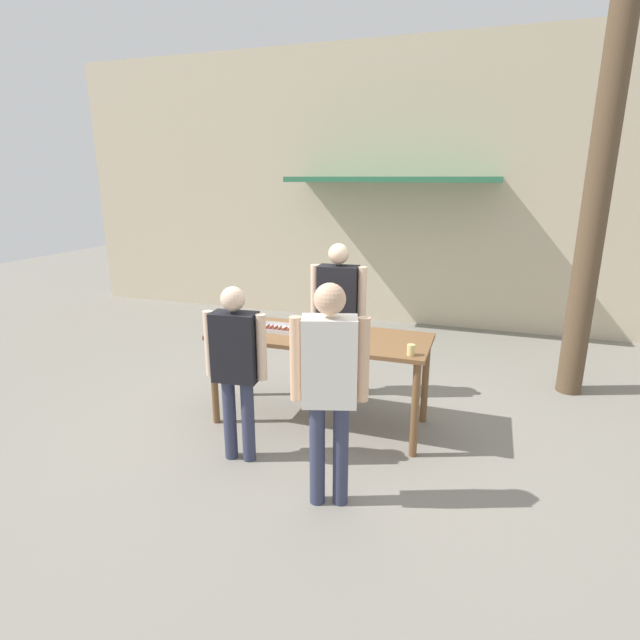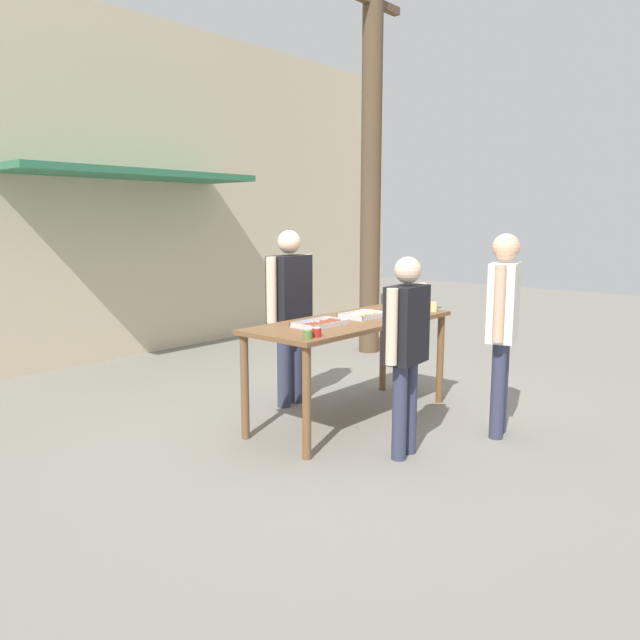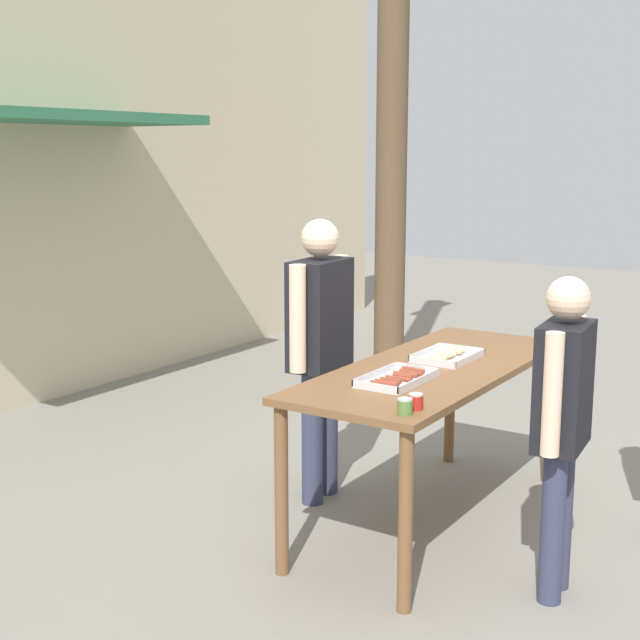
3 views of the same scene
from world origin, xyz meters
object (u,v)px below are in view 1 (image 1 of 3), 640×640
Objects in this scene: beer_cup at (411,350)px; person_server_behind_table at (338,307)px; condiment_jar_mustard at (220,331)px; person_customer_holding_hotdog at (236,360)px; person_customer_with_cup at (329,377)px; food_tray_sausages at (280,329)px; condiment_jar_ketchup at (229,332)px; food_tray_buns at (338,334)px; utility_pole at (603,152)px.

beer_cup is 1.43m from person_server_behind_table.
condiment_jar_mustard is 0.04× the size of person_server_behind_table.
person_customer_holding_hotdog is 0.91× the size of person_customer_with_cup.
beer_cup reaches higher than food_tray_sausages.
food_tray_sausages is 6.31× the size of condiment_jar_ketchup.
person_server_behind_table is (-0.98, 1.05, 0.05)m from beer_cup.
person_customer_with_cup reaches higher than person_customer_holding_hotdog.
food_tray_sausages is at bearing 167.23° from beer_cup.
food_tray_sausages is at bearing -179.91° from food_tray_buns.
person_customer_holding_hotdog is 4.30m from utility_pole.
condiment_jar_mustard reaches higher than food_tray_buns.
condiment_jar_mustard reaches higher than food_tray_sausages.
utility_pole reaches higher than person_server_behind_table.
condiment_jar_ketchup is 4.26m from utility_pole.
person_customer_with_cup reaches higher than condiment_jar_ketchup.
person_server_behind_table is (0.39, 0.74, 0.08)m from food_tray_sausages.
person_server_behind_table is 3.19m from utility_pole.
condiment_jar_ketchup is 0.70m from person_customer_holding_hotdog.
person_customer_holding_hotdog is at bearing -108.28° from person_server_behind_table.
person_customer_with_cup is (0.92, -1.24, 0.09)m from food_tray_sausages.
beer_cup reaches higher than food_tray_buns.
person_customer_with_cup reaches higher than food_tray_sausages.
food_tray_sausages is 0.62m from food_tray_buns.
utility_pole is (2.04, 2.90, 1.64)m from person_customer_with_cup.
food_tray_sausages is 0.90m from person_customer_holding_hotdog.
beer_cup is at bearing -132.28° from person_customer_with_cup.
person_customer_holding_hotdog is at bearing -125.51° from food_tray_buns.
beer_cup is 1.03m from person_customer_with_cup.
person_customer_with_cup reaches higher than condiment_jar_mustard.
food_tray_sausages is 0.30× the size of person_customer_holding_hotdog.
person_customer_with_cup is (1.42, -0.93, 0.07)m from condiment_jar_mustard.
person_server_behind_table reaches higher than food_tray_buns.
person_customer_with_cup is at bearing -53.40° from food_tray_sausages.
condiment_jar_ketchup is at bearing -51.63° from person_customer_with_cup.
person_server_behind_table is at bearing -109.73° from person_customer_holding_hotdog.
utility_pole is at bearing -141.76° from person_customer_with_cup.
condiment_jar_ketchup is at bearing -149.57° from utility_pole.
beer_cup is at bearing -128.98° from utility_pole.
person_customer_with_cup reaches higher than beer_cup.
beer_cup is 0.06× the size of person_server_behind_table.
food_tray_sausages is at bearing -122.00° from person_server_behind_table.
food_tray_buns is at bearing -144.68° from utility_pole.
beer_cup reaches higher than condiment_jar_ketchup.
condiment_jar_mustard is at bearing 177.09° from condiment_jar_ketchup.
beer_cup is 3.05m from utility_pole.
person_server_behind_table is at bearing 132.88° from beer_cup.
condiment_jar_ketchup is at bearing -62.29° from person_customer_holding_hotdog.
person_customer_holding_hotdog reaches higher than food_tray_buns.
utility_pole reaches higher than food_tray_sausages.
person_server_behind_table reaches higher than food_tray_sausages.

